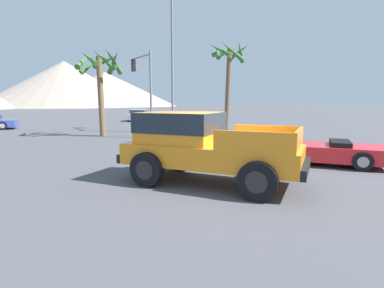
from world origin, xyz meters
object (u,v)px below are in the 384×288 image
at_px(orange_pickup_truck, 199,142).
at_px(palm_tree_leaning, 100,71).
at_px(palm_tree_tall, 228,64).
at_px(red_convertible_car, 316,151).
at_px(traffic_light_main, 143,77).
at_px(street_lamp_post, 172,50).
at_px(parked_car_silver, 139,115).

height_order(orange_pickup_truck, palm_tree_leaning, palm_tree_leaning).
distance_m(orange_pickup_truck, palm_tree_tall, 15.22).
bearing_deg(red_convertible_car, traffic_light_main, 55.78).
bearing_deg(street_lamp_post, palm_tree_tall, 18.08).
xyz_separation_m(traffic_light_main, palm_tree_leaning, (-3.66, -1.68, 0.12)).
distance_m(traffic_light_main, street_lamp_post, 5.54).
distance_m(red_convertible_car, palm_tree_leaning, 13.93).
distance_m(parked_car_silver, traffic_light_main, 12.19).
height_order(street_lamp_post, palm_tree_leaning, street_lamp_post).
bearing_deg(palm_tree_leaning, red_convertible_car, -73.03).
distance_m(red_convertible_car, parked_car_silver, 25.76).
distance_m(palm_tree_tall, palm_tree_leaning, 9.17).
height_order(orange_pickup_truck, palm_tree_tall, palm_tree_tall).
bearing_deg(parked_car_silver, red_convertible_car, -62.31).
xyz_separation_m(traffic_light_main, palm_tree_tall, (5.29, -3.49, 0.94)).
height_order(parked_car_silver, traffic_light_main, traffic_light_main).
height_order(parked_car_silver, palm_tree_leaning, palm_tree_leaning).
bearing_deg(street_lamp_post, red_convertible_car, -85.04).
bearing_deg(palm_tree_tall, parked_car_silver, 94.26).
distance_m(red_convertible_car, palm_tree_tall, 12.93).
bearing_deg(palm_tree_tall, street_lamp_post, -161.92).
bearing_deg(traffic_light_main, orange_pickup_truck, 161.71).
xyz_separation_m(red_convertible_car, palm_tree_leaning, (-3.92, 12.84, 3.70)).
xyz_separation_m(orange_pickup_truck, parked_car_silver, (8.94, 25.22, -0.46)).
bearing_deg(orange_pickup_truck, palm_tree_tall, 14.06).
height_order(red_convertible_car, palm_tree_leaning, palm_tree_leaning).
height_order(red_convertible_car, palm_tree_tall, palm_tree_tall).
xyz_separation_m(orange_pickup_truck, palm_tree_tall, (10.01, 10.80, 3.84)).
bearing_deg(palm_tree_leaning, palm_tree_tall, -11.47).
bearing_deg(street_lamp_post, traffic_light_main, 84.38).
xyz_separation_m(street_lamp_post, palm_tree_leaning, (-3.13, 3.72, -1.03)).
height_order(parked_car_silver, palm_tree_tall, palm_tree_tall).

